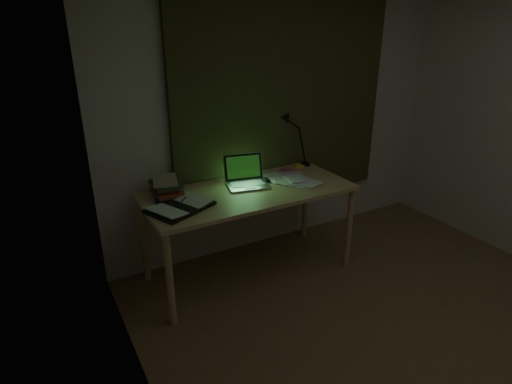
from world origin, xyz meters
TOP-DOWN VIEW (x-y plane):
  - floor at (0.00, 0.00)m, footprint 3.50×4.00m
  - wall_back at (0.00, 2.00)m, footprint 3.50×0.00m
  - wall_left at (-1.75, 0.00)m, footprint 0.00×4.00m
  - curtain at (0.00, 1.96)m, footprint 2.20×0.06m
  - desk at (-0.60, 1.54)m, footprint 1.74×0.76m
  - laptop at (-0.57, 1.62)m, footprint 0.42×0.45m
  - open_textbook at (-1.23, 1.47)m, footprint 0.54×0.48m
  - book_stack at (-1.23, 1.73)m, footprint 0.23×0.26m
  - loose_papers at (-0.19, 1.56)m, footprint 0.39×0.40m
  - mouse at (-0.38, 1.64)m, footprint 0.07×0.10m
  - sticky_yellow at (0.10, 1.84)m, footprint 0.08×0.08m
  - sticky_pink at (-0.07, 1.80)m, footprint 0.08×0.08m
  - desk_lamp at (0.18, 1.84)m, footprint 0.40×0.33m

SIDE VIEW (x-z plane):
  - floor at x=0.00m, z-range 0.00..0.00m
  - desk at x=-0.60m, z-range 0.00..0.79m
  - sticky_yellow at x=0.10m, z-range 0.79..0.81m
  - loose_papers at x=-0.19m, z-range 0.79..0.81m
  - sticky_pink at x=-0.07m, z-range 0.79..0.81m
  - mouse at x=-0.38m, z-range 0.79..0.83m
  - open_textbook at x=-1.23m, z-range 0.79..0.83m
  - book_stack at x=-1.23m, z-range 0.79..0.96m
  - laptop at x=-0.57m, z-range 0.79..1.04m
  - desk_lamp at x=0.18m, z-range 0.79..1.32m
  - wall_back at x=0.00m, z-range 0.00..2.50m
  - wall_left at x=-1.75m, z-range 0.00..2.50m
  - curtain at x=0.00m, z-range 0.45..2.45m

